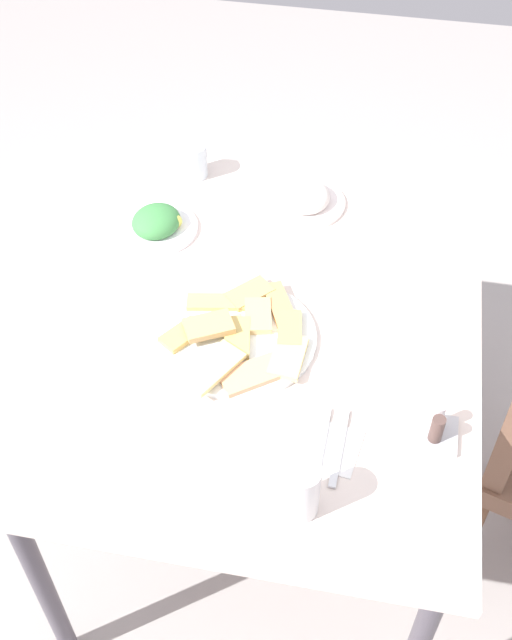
# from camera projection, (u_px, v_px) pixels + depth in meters

# --- Properties ---
(ground_plane) EXTENTS (6.00, 6.00, 0.00)m
(ground_plane) POSITION_uv_depth(u_px,v_px,m) (265.00, 498.00, 2.30)
(ground_plane) COLOR #A9A29E
(dining_table) EXTENTS (1.14, 0.92, 0.75)m
(dining_table) POSITION_uv_depth(u_px,v_px,m) (267.00, 346.00, 1.81)
(dining_table) COLOR silver
(dining_table) RESTS_ON ground_plane
(pide_platter) EXTENTS (0.37, 0.34, 0.04)m
(pide_platter) POSITION_uv_depth(u_px,v_px,m) (241.00, 335.00, 1.71)
(pide_platter) COLOR white
(pide_platter) RESTS_ON dining_table
(salad_plate_greens) EXTENTS (0.21, 0.21, 0.06)m
(salad_plate_greens) POSITION_uv_depth(u_px,v_px,m) (304.00, 197.00, 2.02)
(salad_plate_greens) COLOR white
(salad_plate_greens) RESTS_ON dining_table
(salad_plate_rice) EXTENTS (0.20, 0.20, 0.06)m
(salad_plate_rice) POSITION_uv_depth(u_px,v_px,m) (157.00, 223.00, 1.95)
(salad_plate_rice) COLOR white
(salad_plate_rice) RESTS_ON dining_table
(soda_can) EXTENTS (0.09, 0.09, 0.12)m
(soda_can) POSITION_uv_depth(u_px,v_px,m) (301.00, 490.00, 1.40)
(soda_can) COLOR silver
(soda_can) RESTS_ON dining_table
(drinking_glass) EXTENTS (0.07, 0.07, 0.09)m
(drinking_glass) POSITION_uv_depth(u_px,v_px,m) (194.00, 160.00, 2.08)
(drinking_glass) COLOR silver
(drinking_glass) RESTS_ON dining_table
(paper_napkin) EXTENTS (0.13, 0.13, 0.00)m
(paper_napkin) POSITION_uv_depth(u_px,v_px,m) (330.00, 447.00, 1.53)
(paper_napkin) COLOR white
(paper_napkin) RESTS_ON dining_table
(fork) EXTENTS (0.18, 0.02, 0.00)m
(fork) POSITION_uv_depth(u_px,v_px,m) (321.00, 444.00, 1.53)
(fork) COLOR silver
(fork) RESTS_ON paper_napkin
(spoon) EXTENTS (0.18, 0.02, 0.00)m
(spoon) POSITION_uv_depth(u_px,v_px,m) (339.00, 447.00, 1.53)
(spoon) COLOR silver
(spoon) RESTS_ON paper_napkin
(condiment_caddy) EXTENTS (0.09, 0.09, 0.08)m
(condiment_caddy) POSITION_uv_depth(u_px,v_px,m) (435.00, 428.00, 1.54)
(condiment_caddy) COLOR #B2B2B7
(condiment_caddy) RESTS_ON dining_table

